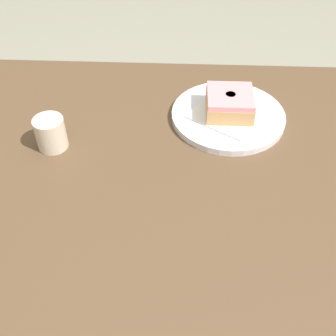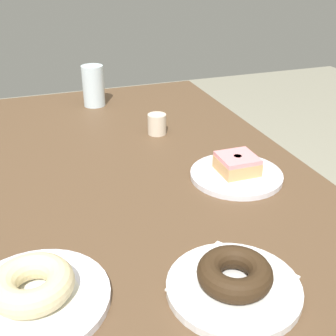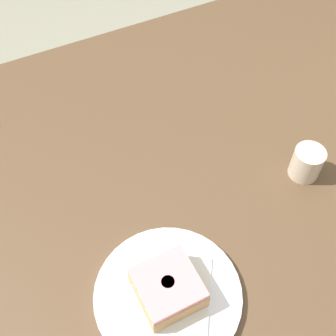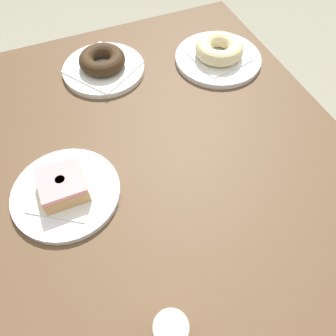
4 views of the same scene
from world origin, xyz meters
The scene contains 6 objects.
ground_plane centered at (0.00, 0.00, 0.00)m, with size 6.00×6.00×0.00m, color gray.
table centered at (0.00, 0.00, 0.66)m, with size 1.23×0.77×0.73m.
plate_glazed_square centered at (-0.13, -0.20, 0.73)m, with size 0.20×0.20×0.01m, color white.
napkin_glazed_square centered at (-0.13, -0.20, 0.74)m, with size 0.11×0.11×0.00m, color white.
donut_glazed_square centered at (-0.13, -0.20, 0.76)m, with size 0.08×0.08×0.04m.
sugar_jar centered at (0.17, -0.11, 0.75)m, with size 0.05×0.05×0.05m, color beige.
Camera 3 is at (-0.22, -0.39, 1.31)m, focal length 46.30 mm.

